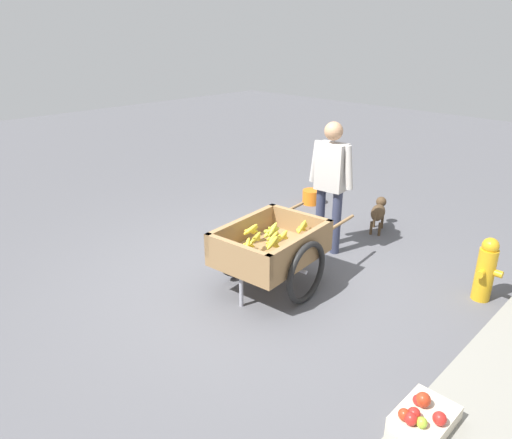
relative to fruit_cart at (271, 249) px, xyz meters
name	(u,v)px	position (x,y,z in m)	size (l,w,h in m)	color
ground_plane	(247,283)	(0.13, -0.23, -0.44)	(24.00, 24.00, 0.00)	#56565B
fruit_cart	(271,249)	(0.00, 0.00, 0.00)	(1.72, 1.00, 0.72)	#937047
vendor_person	(331,177)	(-1.14, -0.12, 0.50)	(0.23, 0.58, 1.58)	#333851
dog	(378,211)	(-2.11, 0.00, -0.17)	(0.63, 0.35, 0.40)	#4C3823
fire_hydrant	(486,269)	(-1.31, 1.67, -0.10)	(0.25, 0.25, 0.67)	gold
plastic_bucket	(311,197)	(-2.31, -1.29, -0.33)	(0.27, 0.27, 0.22)	orange
apple_crate	(423,424)	(0.75, 2.07, -0.31)	(0.44, 0.32, 0.32)	beige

